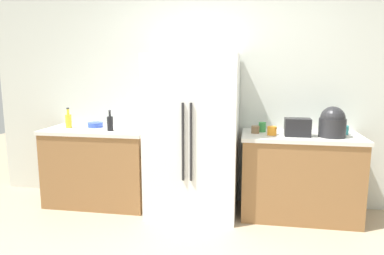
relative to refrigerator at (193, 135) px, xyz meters
name	(u,v)px	position (x,y,z in m)	size (l,w,h in m)	color
kitchen_back_panel	(220,87)	(0.24, 0.43, 0.49)	(5.59, 0.10, 2.70)	silver
counter_left	(100,166)	(-1.12, 0.06, -0.41)	(1.19, 0.64, 0.89)	olive
counter_right	(299,176)	(1.13, 0.06, -0.41)	(1.22, 0.64, 0.89)	olive
refrigerator	(193,135)	(0.00, 0.00, 0.00)	(0.94, 0.74, 1.71)	white
toaster	(297,127)	(1.07, -0.03, 0.12)	(0.25, 0.16, 0.18)	black
rice_cooker	(332,123)	(1.41, -0.01, 0.17)	(0.26, 0.26, 0.31)	#262628
bottle_a	(110,123)	(-0.92, -0.05, 0.12)	(0.07, 0.07, 0.23)	black
bottle_b	(68,120)	(-1.47, 0.06, 0.12)	(0.07, 0.07, 0.23)	yellow
cup_a	(262,127)	(0.73, 0.16, 0.08)	(0.08, 0.08, 0.10)	green
cup_b	(255,130)	(0.66, 0.07, 0.07)	(0.09, 0.09, 0.08)	brown
cup_c	(272,131)	(0.82, -0.01, 0.08)	(0.10, 0.10, 0.09)	orange
cup_d	(344,130)	(1.57, 0.16, 0.08)	(0.08, 0.08, 0.09)	teal
bowl_a	(95,125)	(-1.18, 0.14, 0.06)	(0.17, 0.17, 0.06)	blue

